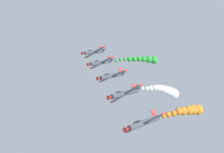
{
  "coord_description": "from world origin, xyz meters",
  "views": [
    {
      "loc": [
        -63.98,
        76.08,
        154.24
      ],
      "look_at": [
        0.0,
        0.0,
        137.35
      ],
      "focal_mm": 61.92,
      "sensor_mm": 36.0,
      "label": 1
    }
  ],
  "objects_px": {
    "airplane_lead": "(143,123)",
    "airplane_right_outer": "(94,52)",
    "airplane_left_outer": "(100,63)",
    "airplane_left_inner": "(124,93)",
    "airplane_right_inner": "(111,76)"
  },
  "relations": [
    {
      "from": "airplane_right_outer",
      "to": "airplane_lead",
      "type": "bearing_deg",
      "value": 141.61
    },
    {
      "from": "airplane_lead",
      "to": "airplane_left_inner",
      "type": "xyz_separation_m",
      "value": [
        11.8,
        -9.22,
        2.45
      ]
    },
    {
      "from": "airplane_left_outer",
      "to": "airplane_right_outer",
      "type": "bearing_deg",
      "value": -38.2
    },
    {
      "from": "airplane_left_inner",
      "to": "airplane_left_outer",
      "type": "height_order",
      "value": "airplane_left_outer"
    },
    {
      "from": "airplane_lead",
      "to": "airplane_left_inner",
      "type": "height_order",
      "value": "airplane_left_inner"
    },
    {
      "from": "airplane_left_inner",
      "to": "airplane_right_inner",
      "type": "distance_m",
      "value": 16.16
    },
    {
      "from": "airplane_left_inner",
      "to": "airplane_right_inner",
      "type": "bearing_deg",
      "value": -39.74
    },
    {
      "from": "airplane_lead",
      "to": "airplane_right_outer",
      "type": "distance_m",
      "value": 60.03
    },
    {
      "from": "airplane_right_inner",
      "to": "airplane_left_inner",
      "type": "bearing_deg",
      "value": 140.26
    },
    {
      "from": "airplane_lead",
      "to": "airplane_right_inner",
      "type": "bearing_deg",
      "value": -38.9
    },
    {
      "from": "airplane_right_inner",
      "to": "airplane_right_outer",
      "type": "distance_m",
      "value": 28.72
    },
    {
      "from": "airplane_left_inner",
      "to": "airplane_right_outer",
      "type": "bearing_deg",
      "value": -38.52
    },
    {
      "from": "airplane_lead",
      "to": "airplane_left_outer",
      "type": "relative_size",
      "value": 1.0
    },
    {
      "from": "airplane_lead",
      "to": "airplane_right_outer",
      "type": "xyz_separation_m",
      "value": [
        46.72,
        -37.01,
        7.1
      ]
    },
    {
      "from": "airplane_left_inner",
      "to": "airplane_left_outer",
      "type": "bearing_deg",
      "value": -38.65
    }
  ]
}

